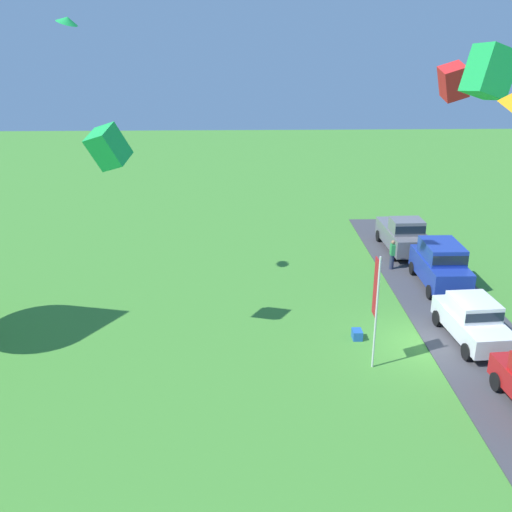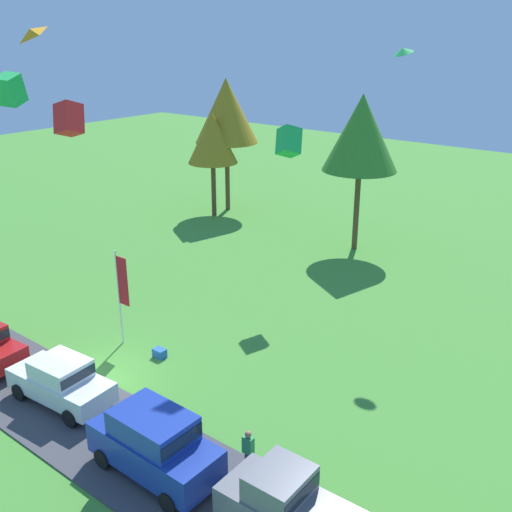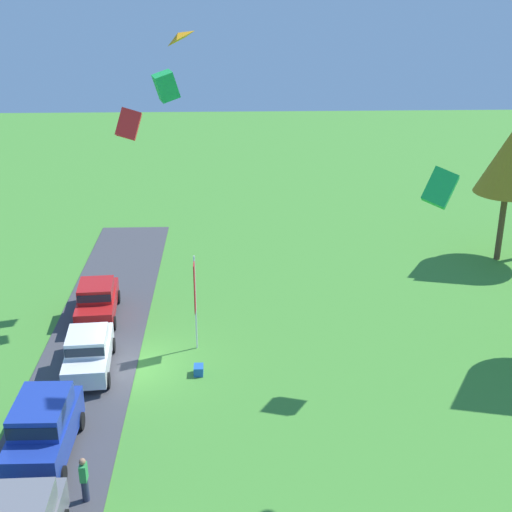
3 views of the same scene
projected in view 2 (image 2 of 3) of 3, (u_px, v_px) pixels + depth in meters
ground_plane at (100, 376)px, 25.11m from camera, size 120.00×120.00×0.00m
pavement_strip at (52, 401)px, 23.41m from camera, size 36.00×4.40×0.06m
car_sedan_near_entrance at (61, 380)px, 22.96m from camera, size 4.52×2.22×1.84m
car_suv_far_end at (154, 441)px, 19.14m from camera, size 4.61×2.07×2.28m
person_beside_suv at (248, 453)px, 19.25m from camera, size 0.36×0.24×1.71m
tree_lone_near at (226, 111)px, 45.49m from camera, size 4.84×4.84×10.22m
tree_center_back at (212, 138)px, 44.45m from camera, size 3.75×3.75×7.92m
tree_left_of_center at (361, 133)px, 36.96m from camera, size 4.73×4.73×9.99m
flag_banner at (121, 287)px, 26.61m from camera, size 0.71×0.08×4.57m
cooler_box at (160, 353)px, 26.49m from camera, size 0.56×0.40×0.40m
kite_box_high_right at (69, 119)px, 21.72m from camera, size 1.07×1.12×1.44m
kite_box_near_flag at (289, 141)px, 30.85m from camera, size 1.60×1.71×1.87m
kite_diamond_topmost at (30, 32)px, 24.62m from camera, size 1.19×1.24×0.74m
kite_box_high_left at (10, 90)px, 25.45m from camera, size 1.24×1.37×1.47m
kite_delta_over_trees at (403, 51)px, 28.11m from camera, size 1.25×1.27×0.54m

